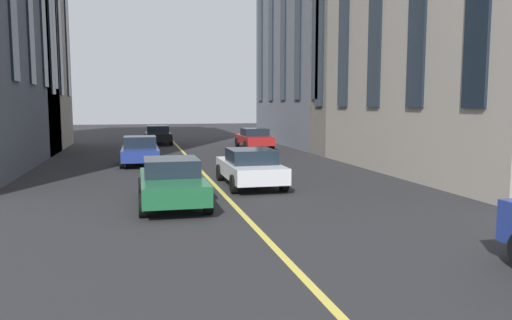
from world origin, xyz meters
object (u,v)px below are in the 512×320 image
(car_green_far, at_px, (172,181))
(car_blue_parked_b, at_px, (140,151))
(car_red_near, at_px, (254,138))
(car_black_trailing, at_px, (158,135))
(car_white_oncoming, at_px, (250,167))

(car_green_far, height_order, car_blue_parked_b, car_blue_parked_b)
(car_red_near, bearing_deg, car_black_trailing, 48.99)
(car_green_far, distance_m, car_red_near, 18.96)
(car_green_far, bearing_deg, car_white_oncoming, -47.24)
(car_black_trailing, bearing_deg, car_white_oncoming, -173.01)
(car_green_far, bearing_deg, car_black_trailing, -1.26)
(car_white_oncoming, distance_m, car_green_far, 4.09)
(car_white_oncoming, relative_size, car_blue_parked_b, 1.13)
(car_white_oncoming, xyz_separation_m, car_black_trailing, (20.33, 2.49, 0.00))
(car_green_far, relative_size, car_red_near, 1.00)
(car_white_oncoming, relative_size, car_black_trailing, 1.00)
(car_white_oncoming, height_order, car_red_near, same)
(car_green_far, distance_m, car_black_trailing, 23.12)
(car_green_far, height_order, car_red_near, same)
(car_white_oncoming, distance_m, car_red_near, 15.42)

